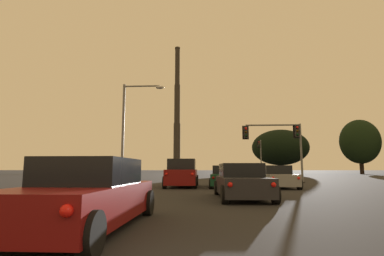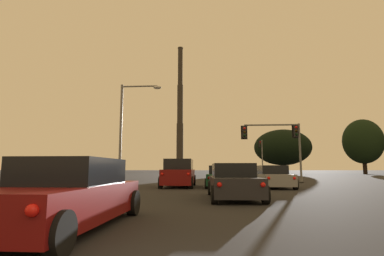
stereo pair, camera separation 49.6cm
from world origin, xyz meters
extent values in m
cube|color=maroon|center=(-3.52, 4.26, 0.53)|extent=(1.80, 4.60, 0.70)
cube|color=black|center=(-3.52, 4.49, 1.15)|extent=(1.62, 2.20, 0.55)
cylinder|color=black|center=(-4.40, 6.16, 0.32)|extent=(0.22, 0.64, 0.64)
cylinder|color=black|center=(-2.64, 6.16, 0.32)|extent=(0.22, 0.64, 0.64)
cylinder|color=black|center=(-2.64, 2.36, 0.32)|extent=(0.22, 0.64, 0.64)
sphere|color=red|center=(-2.80, 1.94, 0.68)|extent=(0.17, 0.17, 0.17)
cube|color=#0F3823|center=(0.00, 18.52, 0.53)|extent=(2.00, 4.67, 0.70)
cube|color=black|center=(0.01, 18.75, 1.15)|extent=(1.72, 2.27, 0.55)
cylinder|color=black|center=(-0.79, 20.46, 0.32)|extent=(0.25, 0.65, 0.64)
cylinder|color=black|center=(0.97, 20.38, 0.32)|extent=(0.25, 0.65, 0.64)
cylinder|color=black|center=(-0.96, 16.66, 0.32)|extent=(0.25, 0.65, 0.64)
cylinder|color=black|center=(0.80, 16.58, 0.32)|extent=(0.25, 0.65, 0.64)
sphere|color=#500705|center=(-0.82, 16.23, 0.68)|extent=(0.17, 0.17, 0.17)
sphere|color=#500705|center=(0.62, 16.17, 0.68)|extent=(0.17, 0.17, 0.17)
cube|color=maroon|center=(-2.89, 18.60, 0.68)|extent=(2.02, 4.84, 0.95)
cube|color=black|center=(-2.89, 18.72, 1.51)|extent=(1.84, 2.84, 0.70)
cylinder|color=black|center=(-3.87, 20.50, 0.38)|extent=(0.24, 0.76, 0.76)
cylinder|color=black|center=(-1.99, 20.54, 0.38)|extent=(0.24, 0.76, 0.76)
cylinder|color=black|center=(-3.79, 16.65, 0.38)|extent=(0.24, 0.76, 0.76)
cylinder|color=black|center=(-1.91, 16.69, 0.38)|extent=(0.24, 0.76, 0.76)
sphere|color=red|center=(-3.62, 16.16, 0.89)|extent=(0.17, 0.17, 0.17)
sphere|color=red|center=(-2.06, 16.20, 0.89)|extent=(0.17, 0.17, 0.17)
cube|color=#232328|center=(0.27, 10.72, 0.53)|extent=(2.01, 4.68, 0.70)
cube|color=black|center=(0.26, 10.95, 1.15)|extent=(1.72, 2.27, 0.55)
cylinder|color=black|center=(-0.70, 12.57, 0.32)|extent=(0.25, 0.65, 0.64)
cylinder|color=black|center=(1.06, 12.66, 0.32)|extent=(0.25, 0.65, 0.64)
cylinder|color=black|center=(-0.52, 8.78, 0.32)|extent=(0.25, 0.65, 0.64)
cylinder|color=black|center=(1.24, 8.86, 0.32)|extent=(0.25, 0.65, 0.64)
sphere|color=red|center=(-0.34, 8.37, 0.68)|extent=(0.17, 0.17, 0.17)
sphere|color=red|center=(1.10, 8.43, 0.68)|extent=(0.17, 0.17, 0.17)
cube|color=gray|center=(3.28, 18.12, 0.53)|extent=(1.88, 4.63, 0.70)
cube|color=black|center=(3.28, 18.35, 1.15)|extent=(1.66, 2.23, 0.55)
cylinder|color=black|center=(2.37, 20.01, 0.32)|extent=(0.23, 0.64, 0.64)
cylinder|color=black|center=(4.13, 20.04, 0.32)|extent=(0.23, 0.64, 0.64)
cylinder|color=black|center=(2.43, 16.21, 0.32)|extent=(0.23, 0.64, 0.64)
cylinder|color=black|center=(4.19, 16.24, 0.32)|extent=(0.23, 0.64, 0.64)
sphere|color=red|center=(2.60, 15.79, 0.68)|extent=(0.17, 0.17, 0.17)
sphere|color=red|center=(4.04, 15.82, 0.68)|extent=(0.17, 0.17, 0.17)
cylinder|color=slate|center=(7.49, 48.71, 3.00)|extent=(0.18, 0.18, 6.01)
cylinder|color=black|center=(7.49, 48.71, 0.05)|extent=(0.40, 0.40, 0.10)
cube|color=black|center=(7.20, 48.71, 5.34)|extent=(0.34, 0.34, 1.04)
cube|color=black|center=(7.20, 48.89, 5.34)|extent=(0.58, 0.03, 1.25)
sphere|color=red|center=(7.20, 48.52, 5.66)|extent=(0.22, 0.22, 0.22)
sphere|color=#352604|center=(7.20, 48.52, 5.34)|extent=(0.22, 0.22, 0.22)
sphere|color=black|center=(7.20, 48.52, 5.02)|extent=(0.22, 0.22, 0.22)
cylinder|color=slate|center=(7.04, 25.12, 2.60)|extent=(0.18, 0.18, 5.21)
cylinder|color=black|center=(7.04, 25.12, 0.05)|extent=(0.40, 0.40, 0.10)
cube|color=black|center=(6.75, 25.12, 4.54)|extent=(0.34, 0.34, 1.04)
cube|color=black|center=(6.75, 25.30, 4.54)|extent=(0.58, 0.03, 1.25)
sphere|color=red|center=(6.75, 24.93, 4.86)|extent=(0.22, 0.22, 0.22)
sphere|color=#352604|center=(6.75, 24.93, 4.54)|extent=(0.22, 0.22, 0.22)
sphere|color=black|center=(6.75, 24.93, 4.22)|extent=(0.22, 0.22, 0.22)
cylinder|color=slate|center=(4.64, 25.12, 5.11)|extent=(4.81, 0.14, 0.14)
sphere|color=slate|center=(7.04, 25.12, 5.11)|extent=(0.18, 0.18, 0.18)
cube|color=black|center=(2.23, 25.12, 4.47)|extent=(0.34, 0.34, 1.04)
cube|color=black|center=(2.23, 25.30, 4.47)|extent=(0.58, 0.03, 1.25)
sphere|color=red|center=(2.23, 24.93, 4.79)|extent=(0.22, 0.22, 0.22)
sphere|color=#352604|center=(2.23, 24.93, 4.47)|extent=(0.22, 0.22, 0.22)
sphere|color=black|center=(2.23, 24.93, 4.15)|extent=(0.22, 0.22, 0.22)
cylinder|color=slate|center=(-7.67, 20.65, 3.89)|extent=(0.20, 0.20, 7.78)
cylinder|color=slate|center=(-6.27, 20.65, 7.63)|extent=(2.81, 0.12, 0.12)
sphere|color=slate|center=(-7.67, 20.65, 7.63)|extent=(0.20, 0.20, 0.20)
ellipsoid|color=silver|center=(-4.87, 20.65, 7.51)|extent=(0.64, 0.36, 0.26)
cylinder|color=#2B2722|center=(-16.95, 142.33, 1.87)|extent=(5.25, 5.25, 3.74)
cylinder|color=#332D28|center=(-16.95, 142.33, 13.51)|extent=(3.28, 3.28, 19.54)
cylinder|color=#332D28|center=(-16.95, 142.33, 33.05)|extent=(2.82, 2.82, 19.54)
cylinder|color=#332D28|center=(-16.95, 142.33, 52.59)|extent=(2.36, 2.36, 19.54)
cylinder|color=#38322C|center=(-16.95, 142.33, 62.01)|extent=(2.64, 2.64, 0.70)
cylinder|color=black|center=(16.20, 72.40, 1.59)|extent=(1.36, 1.36, 3.17)
ellipsoid|color=black|center=(16.20, 72.40, 6.43)|extent=(13.65, 12.28, 8.68)
cylinder|color=black|center=(34.48, 70.96, 1.86)|extent=(0.91, 0.91, 3.72)
ellipsoid|color=black|center=(34.48, 70.96, 7.64)|extent=(9.06, 8.15, 10.43)
camera|label=1|loc=(-1.01, -1.80, 1.20)|focal=28.00mm
camera|label=2|loc=(-0.52, -1.77, 1.20)|focal=28.00mm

